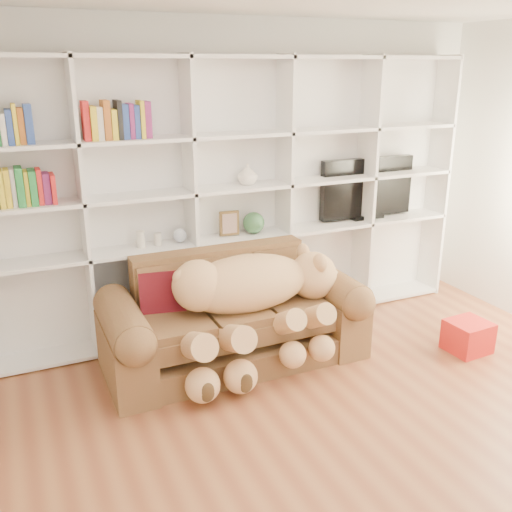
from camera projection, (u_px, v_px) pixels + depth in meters
name	position (u px, v px, depth m)	size (l,w,h in m)	color
floor	(389.00, 477.00, 3.37)	(5.00, 5.00, 0.00)	brown
wall_back	(230.00, 178.00, 5.10)	(5.00, 0.02, 2.70)	silver
bookshelf	(210.00, 188.00, 4.90)	(4.43, 0.35, 2.40)	white
sofa	(233.00, 322.00, 4.61)	(2.07, 0.89, 0.87)	brown
teddy_bear	(252.00, 297.00, 4.41)	(1.52, 0.84, 0.88)	tan
throw_pillow	(162.00, 294.00, 4.44)	(0.35, 0.11, 0.35)	#530F0E
gift_box	(468.00, 336.00, 4.81)	(0.33, 0.31, 0.26)	red
tv	(367.00, 189.00, 5.57)	(1.01, 0.18, 0.59)	black
picture_frame	(229.00, 223.00, 5.01)	(0.18, 0.03, 0.22)	brown
green_vase	(254.00, 223.00, 5.11)	(0.20, 0.20, 0.20)	#2F5C36
figurine_tall	(141.00, 239.00, 4.72)	(0.07, 0.07, 0.14)	beige
figurine_short	(158.00, 239.00, 4.78)	(0.06, 0.06, 0.11)	beige
snow_globe	(180.00, 235.00, 4.85)	(0.12, 0.12, 0.12)	silver
shelf_vase	(248.00, 174.00, 4.94)	(0.17, 0.17, 0.18)	white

